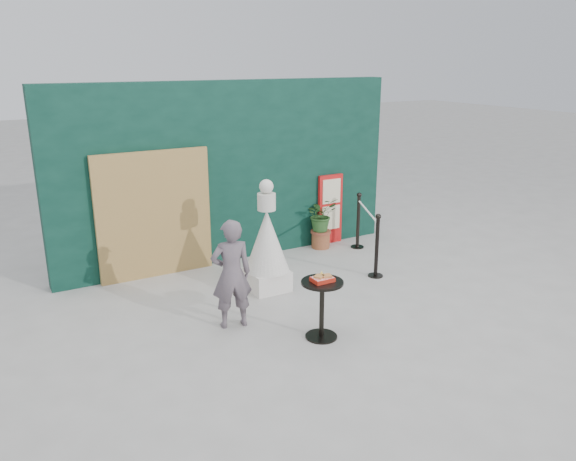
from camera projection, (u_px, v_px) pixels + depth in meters
The scene contains 10 objects.
ground at pixel (334, 328), 7.23m from camera, with size 60.00×60.00×0.00m, color #ADAAA5.
back_wall at pixel (231, 172), 9.41m from camera, with size 6.00×0.30×3.00m, color black.
bamboo_fence at pixel (155, 215), 8.72m from camera, with size 1.80×0.08×2.00m, color tan.
woman at pixel (231, 274), 7.10m from camera, with size 0.52×0.34×1.44m, color #64565D.
menu_board at pixel (330, 209), 10.39m from camera, with size 0.50×0.07×1.30m.
statue at pixel (267, 246), 8.27m from camera, with size 0.66×0.66×1.68m.
cafe_table at pixel (322, 300), 6.86m from camera, with size 0.52×0.52×0.75m.
food_basket at pixel (322, 278), 6.78m from camera, with size 0.26×0.19×0.11m.
planter at pixel (321, 219), 10.16m from camera, with size 0.55×0.48×0.93m.
stanchion_barrier at pixel (367, 233), 9.50m from camera, with size 0.84×1.54×1.03m.
Camera 1 is at (-3.75, -5.39, 3.34)m, focal length 35.00 mm.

